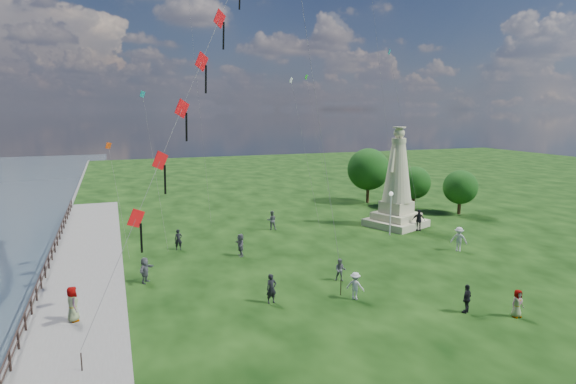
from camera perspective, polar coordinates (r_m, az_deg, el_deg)
name	(u,v)px	position (r m, az deg, el deg)	size (l,w,h in m)	color
waterfront	(59,295)	(32.46, -25.46, -10.94)	(200.00, 200.00, 1.51)	#384A54
statue	(397,189)	(46.04, 12.80, 0.31)	(5.97, 5.97, 9.32)	beige
lamppost	(391,204)	(42.71, 12.08, -1.39)	(0.36, 0.36, 3.87)	silver
tree_row	(397,176)	(55.69, 12.76, 1.89)	(10.09, 13.19, 6.43)	#382314
person_0	(271,289)	(27.80, -1.98, -11.38)	(0.63, 0.41, 1.72)	black
person_1	(340,270)	(31.39, 6.22, -9.17)	(0.71, 0.44, 1.47)	#595960
person_2	(355,286)	(28.63, 7.98, -10.94)	(1.04, 0.54, 1.62)	silver
person_3	(467,299)	(28.29, 20.44, -11.75)	(0.94, 0.48, 1.61)	black
person_4	(517,303)	(28.80, 25.54, -11.83)	(0.74, 0.45, 1.51)	#595960
person_5	(145,270)	(32.20, -16.58, -8.85)	(1.54, 0.67, 1.66)	#595960
person_6	(178,240)	(38.80, -12.86, -5.53)	(0.60, 0.39, 1.64)	black
person_7	(272,220)	(44.07, -1.94, -3.37)	(0.86, 0.53, 1.77)	#595960
person_8	(459,239)	(39.80, 19.60, -5.28)	(1.23, 0.63, 1.90)	silver
person_9	(419,220)	(45.35, 15.22, -3.24)	(1.12, 0.58, 1.92)	black
person_10	(73,306)	(27.70, -24.14, -12.20)	(0.90, 0.55, 1.85)	#595960
person_11	(241,245)	(36.44, -5.65, -6.26)	(1.60, 0.69, 1.73)	#595960
red_kite_train	(191,92)	(26.33, -11.47, 11.52)	(9.68, 9.35, 18.99)	black
small_kites	(275,81)	(47.28, -1.60, 13.05)	(27.94, 16.63, 27.01)	#168084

